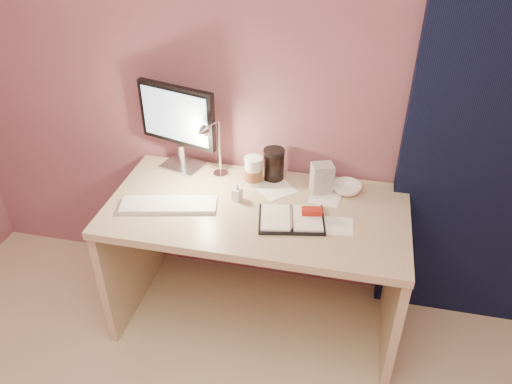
% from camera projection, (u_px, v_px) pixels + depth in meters
% --- Properties ---
extents(room, '(3.50, 3.50, 3.50)m').
position_uv_depth(room, '(485.00, 119.00, 2.18)').
color(room, '#C6B28E').
rests_on(room, ground).
extents(desk, '(1.40, 0.70, 0.73)m').
position_uv_depth(desk, '(260.00, 236.00, 2.50)').
color(desk, '#C1B489').
rests_on(desk, ground).
extents(monitor, '(0.42, 0.20, 0.45)m').
position_uv_depth(monitor, '(179.00, 120.00, 2.47)').
color(monitor, silver).
rests_on(monitor, desk).
extents(keyboard, '(0.46, 0.23, 0.02)m').
position_uv_depth(keyboard, '(169.00, 205.00, 2.32)').
color(keyboard, white).
rests_on(keyboard, desk).
extents(planner, '(0.33, 0.27, 0.05)m').
position_uv_depth(planner, '(293.00, 218.00, 2.23)').
color(planner, black).
rests_on(planner, desk).
extents(paper_a, '(0.14, 0.14, 0.00)m').
position_uv_depth(paper_a, '(338.00, 226.00, 2.20)').
color(paper_a, white).
rests_on(paper_a, desk).
extents(paper_b, '(0.16, 0.16, 0.00)m').
position_uv_depth(paper_b, '(325.00, 198.00, 2.38)').
color(paper_b, white).
rests_on(paper_b, desk).
extents(paper_c, '(0.23, 0.23, 0.00)m').
position_uv_depth(paper_c, '(276.00, 189.00, 2.45)').
color(paper_c, white).
rests_on(paper_c, desk).
extents(coffee_cup, '(0.09, 0.09, 0.15)m').
position_uv_depth(coffee_cup, '(253.00, 172.00, 2.45)').
color(coffee_cup, silver).
rests_on(coffee_cup, desk).
extents(clear_cup, '(0.07, 0.07, 0.12)m').
position_uv_depth(clear_cup, '(316.00, 184.00, 2.37)').
color(clear_cup, white).
rests_on(clear_cup, desk).
extents(bowl, '(0.17, 0.17, 0.04)m').
position_uv_depth(bowl, '(347.00, 188.00, 2.41)').
color(bowl, white).
rests_on(bowl, desk).
extents(lotion_bottle, '(0.05, 0.05, 0.09)m').
position_uv_depth(lotion_bottle, '(237.00, 192.00, 2.35)').
color(lotion_bottle, silver).
rests_on(lotion_bottle, desk).
extents(dark_jar, '(0.10, 0.10, 0.15)m').
position_uv_depth(dark_jar, '(274.00, 166.00, 2.49)').
color(dark_jar, black).
rests_on(dark_jar, desk).
extents(product_box, '(0.12, 0.11, 0.15)m').
position_uv_depth(product_box, '(322.00, 178.00, 2.39)').
color(product_box, '#B7B6B2').
rests_on(product_box, desk).
extents(desk_lamp, '(0.12, 0.20, 0.33)m').
position_uv_depth(desk_lamp, '(220.00, 147.00, 2.38)').
color(desk_lamp, silver).
rests_on(desk_lamp, desk).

